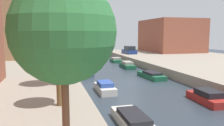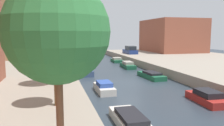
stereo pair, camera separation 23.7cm
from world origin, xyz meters
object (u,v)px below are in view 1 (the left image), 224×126
object	(u,v)px
street_tree_2	(56,28)
moored_boat_right_3	(151,75)
low_block_right	(170,36)
moored_boat_right_2	(208,97)
street_tree_3	(55,39)
moored_boat_right_4	(127,65)
street_tree_5	(53,36)
moored_boat_left_1	(134,122)
street_tree_4	(54,39)
moored_boat_left_3	(85,71)
street_tree_0	(64,32)
parked_car	(129,50)
moored_boat_right_5	(116,60)
moored_boat_left_2	(105,88)
street_tree_1	(58,37)

from	to	relation	value
street_tree_2	moored_boat_right_3	bearing A→B (deg)	27.68
low_block_right	moored_boat_right_2	xyz separation A→B (m)	(-14.73, -31.22, -4.05)
street_tree_3	moored_boat_right_4	xyz separation A→B (m)	(9.96, 7.95, -3.92)
street_tree_5	moored_boat_left_1	distance (m)	22.80
low_block_right	street_tree_4	distance (m)	29.63
moored_boat_left_1	moored_boat_left_3	xyz separation A→B (m)	(-0.13, 15.93, 0.06)
street_tree_2	moored_boat_right_2	distance (m)	11.78
low_block_right	street_tree_0	distance (m)	45.05
parked_car	moored_boat_right_2	size ratio (longest dim) A/B	1.27
low_block_right	moored_boat_right_5	world-z (taller)	low_block_right
street_tree_4	street_tree_5	xyz separation A→B (m)	(0.00, 4.48, 0.39)
street_tree_5	moored_boat_left_3	distance (m)	8.21
moored_boat_right_4	low_block_right	bearing A→B (deg)	44.03
street_tree_3	moored_boat_left_1	size ratio (longest dim) A/B	1.02
moored_boat_left_2	low_block_right	bearing A→B (deg)	51.71
street_tree_3	moored_boat_right_2	xyz separation A→B (m)	(10.06, -8.94, -3.93)
moored_boat_left_3	moored_boat_right_3	xyz separation A→B (m)	(6.59, -4.21, -0.07)
street_tree_1	street_tree_2	distance (m)	4.97
moored_boat_right_3	street_tree_5	bearing A→B (deg)	133.93
street_tree_1	street_tree_4	size ratio (longest dim) A/B	1.04
moored_boat_left_2	street_tree_0	bearing A→B (deg)	-108.99
moored_boat_right_4	street_tree_0	bearing A→B (deg)	-113.17
street_tree_5	moored_boat_right_4	distance (m)	11.10
street_tree_0	moored_boat_right_5	xyz separation A→B (m)	(10.27, 29.97, -4.44)
street_tree_4	moored_boat_left_2	bearing A→B (deg)	-69.86
street_tree_1	moored_boat_left_3	distance (m)	15.39
moored_boat_left_1	moored_boat_left_2	bearing A→B (deg)	88.16
low_block_right	street_tree_1	size ratio (longest dim) A/B	2.70
street_tree_1	street_tree_3	bearing A→B (deg)	90.00
street_tree_4	street_tree_5	distance (m)	4.50
moored_boat_left_1	moored_boat_right_5	world-z (taller)	moored_boat_right_5
street_tree_0	street_tree_1	size ratio (longest dim) A/B	1.12
street_tree_1	moored_boat_right_2	xyz separation A→B (m)	(10.06, 1.11, -4.22)
street_tree_4	moored_boat_right_5	world-z (taller)	street_tree_4
street_tree_0	street_tree_3	size ratio (longest dim) A/B	1.20
street_tree_1	street_tree_2	size ratio (longest dim) A/B	0.87
low_block_right	moored_boat_right_3	size ratio (longest dim) A/B	2.98
street_tree_2	moored_boat_left_1	size ratio (longest dim) A/B	1.26
moored_boat_right_3	low_block_right	bearing A→B (deg)	56.29
moored_boat_left_1	moored_boat_left_2	xyz separation A→B (m)	(0.23, 7.28, 0.06)
street_tree_3	moored_boat_right_3	bearing A→B (deg)	0.79
parked_car	moored_boat_left_1	world-z (taller)	parked_car
street_tree_0	moored_boat_right_2	world-z (taller)	street_tree_0
parked_car	low_block_right	bearing A→B (deg)	17.07
street_tree_4	moored_boat_left_3	distance (m)	5.37
low_block_right	moored_boat_right_2	world-z (taller)	low_block_right
moored_boat_right_4	street_tree_4	bearing A→B (deg)	-169.21
moored_boat_right_4	moored_boat_right_5	size ratio (longest dim) A/B	1.34
street_tree_3	moored_boat_right_5	distance (m)	18.31
moored_boat_left_1	street_tree_0	bearing A→B (deg)	-133.55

